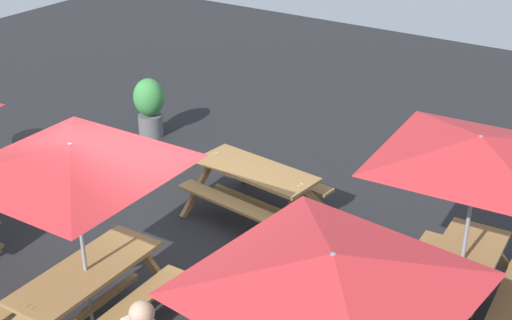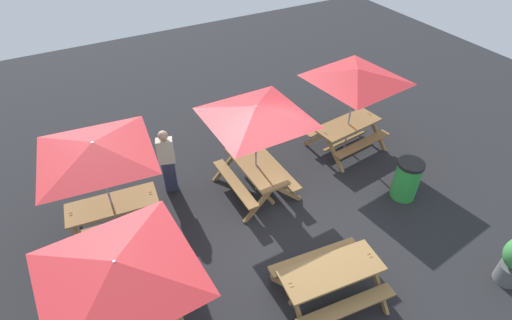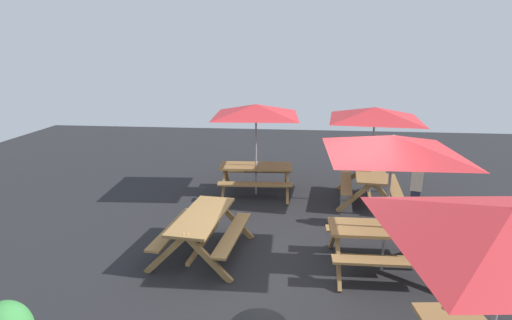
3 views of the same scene
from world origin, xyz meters
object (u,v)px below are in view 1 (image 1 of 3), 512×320
picnic_table_2 (256,181)px  picnic_table_4 (331,287)px  picnic_table_1 (477,163)px  trash_bin_green (37,166)px  picnic_table_0 (73,171)px  potted_plant_0 (149,105)px

picnic_table_2 → picnic_table_4: size_ratio=0.69×
picnic_table_1 → trash_bin_green: bearing=92.7°
picnic_table_0 → trash_bin_green: (-2.90, 1.80, -1.49)m
picnic_table_1 → potted_plant_0: size_ratio=2.60×
picnic_table_1 → picnic_table_2: picnic_table_1 is taller
potted_plant_0 → picnic_table_4: bearing=-37.8°
picnic_table_0 → picnic_table_4: same height
picnic_table_0 → trash_bin_green: 3.73m
picnic_table_1 → potted_plant_0: 6.80m
picnic_table_1 → trash_bin_green: size_ratio=2.88×
picnic_table_1 → potted_plant_0: bearing=69.5°
picnic_table_0 → picnic_table_1: (3.40, 2.47, 0.00)m
trash_bin_green → potted_plant_0: potted_plant_0 is taller
picnic_table_1 → picnic_table_2: 3.56m
picnic_table_1 → potted_plant_0: picnic_table_1 is taller
picnic_table_0 → trash_bin_green: picnic_table_0 is taller
picnic_table_0 → picnic_table_1: same height
trash_bin_green → potted_plant_0: 2.63m
picnic_table_0 → potted_plant_0: bearing=32.7°
picnic_table_0 → picnic_table_1: bearing=-55.1°
picnic_table_2 → picnic_table_0: bearing=-87.8°
picnic_table_1 → trash_bin_green: picnic_table_1 is taller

